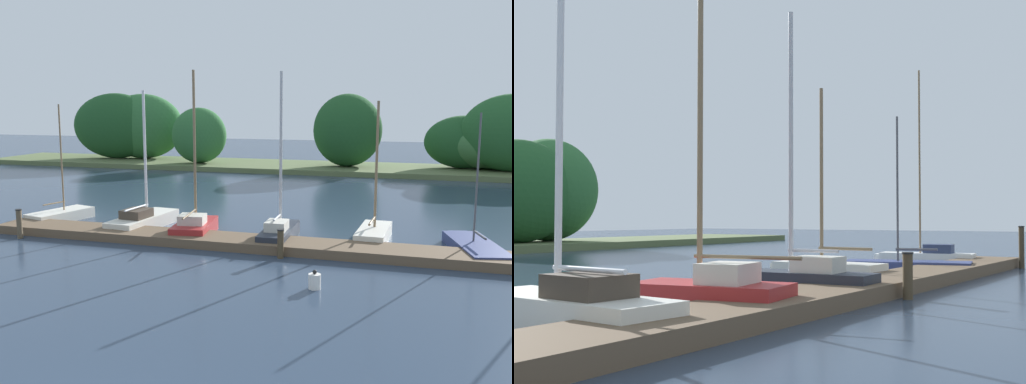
# 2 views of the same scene
# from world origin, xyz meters

# --- Properties ---
(dock_pier) EXTENTS (24.36, 1.80, 0.35)m
(dock_pier) POSITION_xyz_m (0.00, 14.06, 0.17)
(dock_pier) COLOR brown
(dock_pier) RESTS_ON ground
(far_shore) EXTENTS (67.69, 8.00, 6.57)m
(far_shore) POSITION_xyz_m (-2.00, 40.76, 2.75)
(far_shore) COLOR #56663D
(far_shore) RESTS_ON ground
(sailboat_0) EXTENTS (1.98, 3.46, 5.39)m
(sailboat_0) POSITION_xyz_m (-11.14, 16.31, 0.28)
(sailboat_0) COLOR silver
(sailboat_0) RESTS_ON ground
(sailboat_1) EXTENTS (1.66, 4.38, 5.98)m
(sailboat_1) POSITION_xyz_m (-6.70, 16.00, 0.39)
(sailboat_1) COLOR silver
(sailboat_1) RESTS_ON ground
(sailboat_2) EXTENTS (1.85, 3.56, 6.75)m
(sailboat_2) POSITION_xyz_m (-3.97, 15.25, 0.43)
(sailboat_2) COLOR maroon
(sailboat_2) RESTS_ON ground
(sailboat_3) EXTENTS (1.22, 3.81, 6.64)m
(sailboat_3) POSITION_xyz_m (-0.39, 15.36, 0.42)
(sailboat_3) COLOR #232833
(sailboat_3) RESTS_ON ground
(sailboat_4) EXTENTS (1.25, 3.42, 5.52)m
(sailboat_4) POSITION_xyz_m (3.20, 16.55, 0.34)
(sailboat_4) COLOR silver
(sailboat_4) RESTS_ON ground
(sailboat_5) EXTENTS (2.26, 4.41, 5.09)m
(sailboat_5) POSITION_xyz_m (6.88, 15.70, 0.23)
(sailboat_5) COLOR navy
(sailboat_5) RESTS_ON ground
(mooring_piling_0) EXTENTS (0.26, 0.26, 1.20)m
(mooring_piling_0) POSITION_xyz_m (-10.59, 12.74, 0.61)
(mooring_piling_0) COLOR brown
(mooring_piling_0) RESTS_ON ground
(mooring_piling_1) EXTENTS (0.26, 0.26, 1.04)m
(mooring_piling_1) POSITION_xyz_m (0.28, 12.93, 0.53)
(mooring_piling_1) COLOR #4C3D28
(mooring_piling_1) RESTS_ON ground
(channel_buoy_0) EXTENTS (0.37, 0.37, 0.57)m
(channel_buoy_0) POSITION_xyz_m (2.08, 9.98, 0.23)
(channel_buoy_0) COLOR white
(channel_buoy_0) RESTS_ON ground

